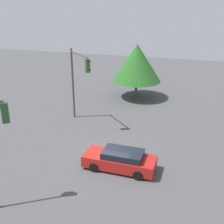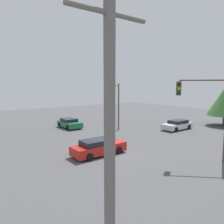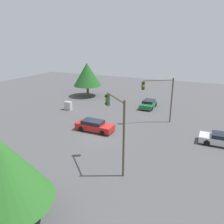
% 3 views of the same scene
% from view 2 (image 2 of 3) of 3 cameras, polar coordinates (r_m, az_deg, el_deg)
% --- Properties ---
extents(ground_plane, '(80.00, 80.00, 0.00)m').
position_cam_2_polar(ground_plane, '(18.98, -0.19, -10.94)').
color(ground_plane, '#4C4C4F').
extents(sedan_red, '(4.70, 1.91, 1.34)m').
position_cam_2_polar(sedan_red, '(18.67, -3.55, -9.16)').
color(sedan_red, red).
rests_on(sedan_red, ground_plane).
extents(sedan_silver, '(4.47, 1.96, 1.25)m').
position_cam_2_polar(sedan_silver, '(30.18, 16.67, -3.25)').
color(sedan_silver, silver).
rests_on(sedan_silver, ground_plane).
extents(sedan_green, '(2.05, 4.04, 1.29)m').
position_cam_2_polar(sedan_green, '(30.59, -11.03, -2.90)').
color(sedan_green, '#1E6638').
rests_on(sedan_green, ground_plane).
extents(traffic_signal_main, '(2.89, 2.78, 6.48)m').
position_cam_2_polar(traffic_signal_main, '(17.97, 23.61, 1.87)').
color(traffic_signal_main, brown).
rests_on(traffic_signal_main, ground_plane).
extents(traffic_signal_cross, '(3.62, 2.58, 6.04)m').
position_cam_2_polar(traffic_signal_cross, '(26.66, 0.74, 3.42)').
color(traffic_signal_cross, brown).
rests_on(traffic_signal_cross, ground_plane).
extents(utility_pole_tall, '(2.20, 0.28, 9.08)m').
position_cam_2_polar(utility_pole_tall, '(5.24, -0.63, -4.54)').
color(utility_pole_tall, slate).
rests_on(utility_pole_tall, ground_plane).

